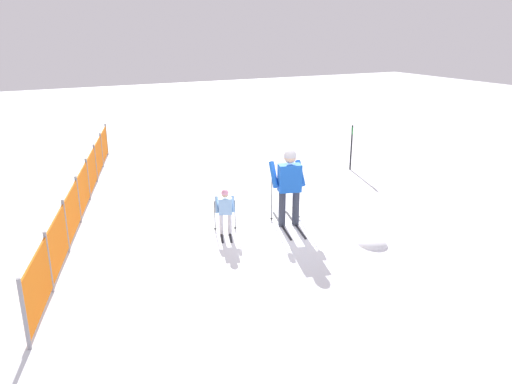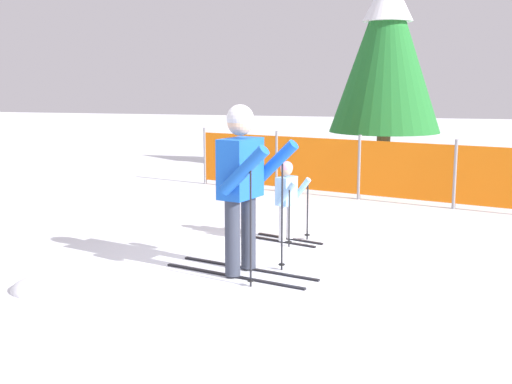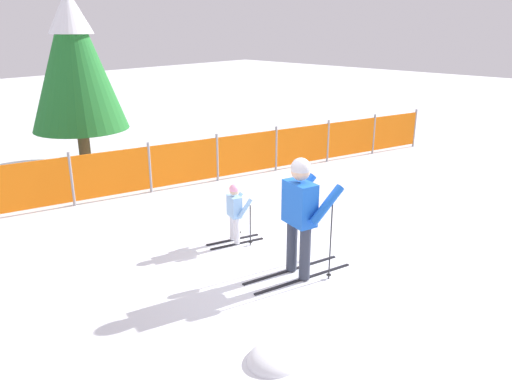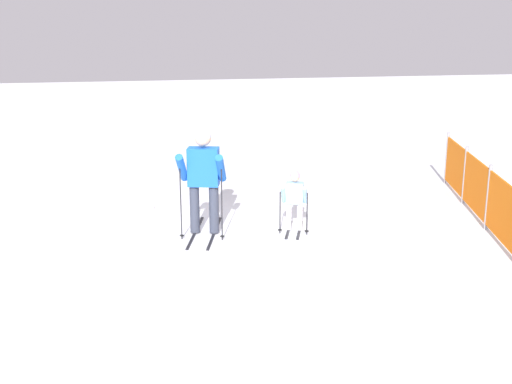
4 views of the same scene
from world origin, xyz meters
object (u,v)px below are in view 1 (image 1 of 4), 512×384
Objects in this scene: skier_adult at (289,180)px; trail_marker at (352,142)px; safety_fence at (83,189)px; skier_child at (225,208)px.

skier_adult is 5.19m from trail_marker.
skier_adult is 0.16× the size of safety_fence.
skier_child is 3.87m from safety_fence.
safety_fence is 7.74× the size of trail_marker.
safety_fence is at bearing 67.93° from skier_adult.
safety_fence is (3.09, 4.02, -0.51)m from skier_adult.
skier_adult is at bearing -76.20° from skier_child.
skier_child is 0.73× the size of trail_marker.
skier_child is at bearing 99.33° from skier_adult.
trail_marker is at bearing -36.90° from skier_adult.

